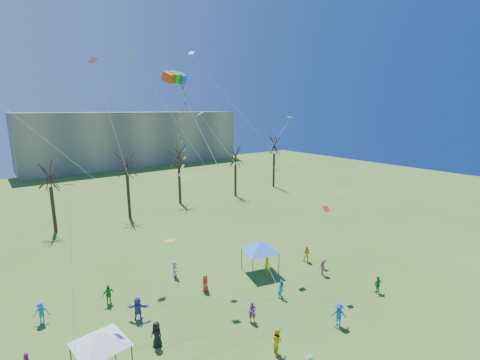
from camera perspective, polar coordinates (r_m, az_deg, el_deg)
ground at (r=24.80m, az=6.95°, el=-28.02°), size 160.00×160.00×0.00m
distant_building at (r=102.04m, az=-17.34°, el=6.78°), size 60.00×14.00×15.00m
bare_tree_row at (r=52.64m, az=-18.18°, el=1.98°), size 70.57×8.24×10.90m
big_box_kite at (r=25.03m, az=-9.28°, el=8.01°), size 1.79×7.04×19.95m
canopy_tent_white at (r=23.51m, az=-22.85°, el=-23.56°), size 4.06×4.06×3.06m
canopy_tent_blue at (r=33.50m, az=3.43°, el=-11.19°), size 4.13×4.13×3.21m
festival_crowd at (r=27.95m, az=-6.15°, el=-20.65°), size 26.31×15.65×1.86m
small_kites_aloft at (r=28.73m, az=-9.65°, el=7.02°), size 29.45×19.03×31.55m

